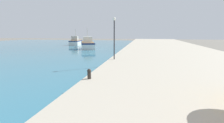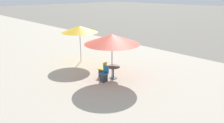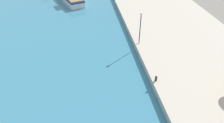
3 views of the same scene
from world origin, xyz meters
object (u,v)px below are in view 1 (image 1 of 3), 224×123
object	(u,v)px
fishing_boat_mid	(76,42)
lamppost	(114,31)
fishing_boat_near	(88,44)
mooring_bollard	(89,73)

from	to	relation	value
fishing_boat_mid	lamppost	distance (m)	33.89
fishing_boat_mid	fishing_boat_near	bearing A→B (deg)	-60.07
fishing_boat_mid	lamppost	world-z (taller)	lamppost
mooring_bollard	fishing_boat_near	bearing A→B (deg)	108.60
fishing_boat_mid	mooring_bollard	bearing A→B (deg)	-73.51
fishing_boat_mid	lamppost	size ratio (longest dim) A/B	1.39
fishing_boat_near	lamppost	world-z (taller)	lamppost
fishing_boat_mid	mooring_bollard	xyz separation A→B (m)	(16.27, -37.84, 0.19)
fishing_boat_mid	mooring_bollard	size ratio (longest dim) A/B	9.71
fishing_boat_near	fishing_boat_mid	world-z (taller)	fishing_boat_near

